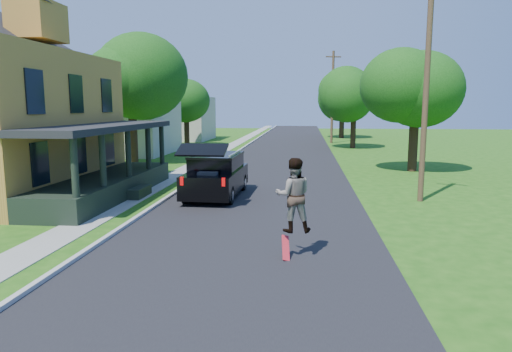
# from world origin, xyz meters

# --- Properties ---
(ground) EXTENTS (140.00, 140.00, 0.00)m
(ground) POSITION_xyz_m (0.00, 0.00, 0.00)
(ground) COLOR #1D5210
(ground) RESTS_ON ground
(street) EXTENTS (8.00, 120.00, 0.02)m
(street) POSITION_xyz_m (0.00, 20.00, 0.00)
(street) COLOR black
(street) RESTS_ON ground
(curb) EXTENTS (0.15, 120.00, 0.12)m
(curb) POSITION_xyz_m (-4.05, 20.00, 0.00)
(curb) COLOR #ABAAA5
(curb) RESTS_ON ground
(sidewalk) EXTENTS (1.30, 120.00, 0.03)m
(sidewalk) POSITION_xyz_m (-5.60, 20.00, 0.00)
(sidewalk) COLOR gray
(sidewalk) RESTS_ON ground
(front_walk) EXTENTS (6.50, 1.20, 0.03)m
(front_walk) POSITION_xyz_m (-9.50, 6.00, 0.00)
(front_walk) COLOR gray
(front_walk) RESTS_ON ground
(neighbor_house_mid) EXTENTS (12.78, 12.78, 8.30)m
(neighbor_house_mid) POSITION_xyz_m (-13.50, 24.00, 4.19)
(neighbor_house_mid) COLOR beige
(neighbor_house_mid) RESTS_ON ground
(neighbor_house_far) EXTENTS (12.78, 12.78, 8.30)m
(neighbor_house_far) POSITION_xyz_m (-13.50, 40.00, 4.19)
(neighbor_house_far) COLOR beige
(neighbor_house_far) RESTS_ON ground
(black_suv) EXTENTS (2.15, 5.34, 2.47)m
(black_suv) POSITION_xyz_m (-2.09, 6.52, 0.94)
(black_suv) COLOR black
(black_suv) RESTS_ON ground
(skateboarder) EXTENTS (1.01, 0.83, 1.92)m
(skateboarder) POSITION_xyz_m (1.43, -1.19, 1.63)
(skateboarder) COLOR black
(skateboarder) RESTS_ON ground
(skateboard) EXTENTS (0.24, 0.60, 0.58)m
(skateboard) POSITION_xyz_m (1.26, -1.37, 0.26)
(skateboard) COLOR #B50F1A
(skateboard) RESTS_ON ground
(tree_left_mid) EXTENTS (6.37, 6.33, 9.33)m
(tree_left_mid) POSITION_xyz_m (-10.11, 17.70, 6.03)
(tree_left_mid) COLOR black
(tree_left_mid) RESTS_ON ground
(tree_left_far) EXTENTS (6.75, 6.52, 7.61)m
(tree_left_far) POSITION_xyz_m (-10.08, 31.82, 4.83)
(tree_left_far) COLOR black
(tree_left_far) RESTS_ON ground
(tree_right_near) EXTENTS (5.99, 6.22, 7.68)m
(tree_right_near) POSITION_xyz_m (8.16, 15.61, 5.10)
(tree_right_near) COLOR black
(tree_right_near) RESTS_ON ground
(tree_right_mid) EXTENTS (5.42, 5.46, 7.44)m
(tree_right_mid) POSITION_xyz_m (6.15, 30.97, 4.82)
(tree_right_mid) COLOR black
(tree_right_mid) RESTS_ON ground
(tree_right_far) EXTENTS (6.05, 5.74, 8.53)m
(tree_right_far) POSITION_xyz_m (6.14, 45.07, 5.64)
(tree_right_far) COLOR black
(tree_right_far) RESTS_ON ground
(utility_pole_near) EXTENTS (1.40, 0.47, 8.87)m
(utility_pole_near) POSITION_xyz_m (6.49, 6.46, 4.57)
(utility_pole_near) COLOR #4A3122
(utility_pole_near) RESTS_ON ground
(utility_pole_far) EXTENTS (1.62, 0.48, 9.62)m
(utility_pole_far) POSITION_xyz_m (4.50, 36.71, 4.95)
(utility_pole_far) COLOR #4A3122
(utility_pole_far) RESTS_ON ground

